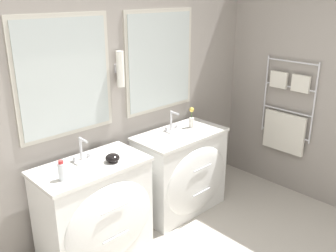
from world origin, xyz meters
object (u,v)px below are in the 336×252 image
(vanity_right, at_px, (182,172))
(toiletry_bottle, at_px, (62,171))
(vanity_left, at_px, (96,210))
(amenity_bowl, at_px, (113,158))
(flower_vase, at_px, (192,119))

(vanity_right, height_order, toiletry_bottle, toiletry_bottle)
(vanity_left, height_order, amenity_bowl, amenity_bowl)
(flower_vase, bearing_deg, toiletry_bottle, -175.37)
(vanity_left, bearing_deg, vanity_right, 0.00)
(vanity_left, height_order, toiletry_bottle, toiletry_bottle)
(amenity_bowl, bearing_deg, flower_vase, 6.68)
(vanity_left, xyz_separation_m, toiletry_bottle, (-0.30, -0.05, 0.50))
(vanity_left, xyz_separation_m, vanity_right, (1.06, 0.00, 0.00))
(toiletry_bottle, bearing_deg, vanity_left, 9.79)
(toiletry_bottle, bearing_deg, amenity_bowl, -0.31)
(amenity_bowl, distance_m, flower_vase, 1.11)
(vanity_left, distance_m, amenity_bowl, 0.49)
(vanity_left, bearing_deg, flower_vase, 3.39)
(flower_vase, bearing_deg, amenity_bowl, -173.32)
(toiletry_bottle, bearing_deg, flower_vase, 4.63)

